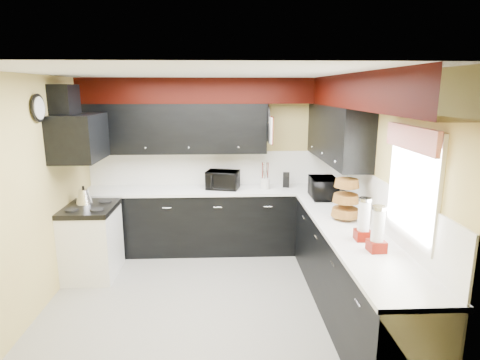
{
  "coord_description": "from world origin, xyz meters",
  "views": [
    {
      "loc": [
        0.18,
        -4.13,
        2.34
      ],
      "look_at": [
        0.39,
        0.85,
        1.21
      ],
      "focal_mm": 30.0,
      "sensor_mm": 36.0,
      "label": 1
    }
  ],
  "objects_px": {
    "knife_block": "(286,180)",
    "toaster_oven": "(223,180)",
    "kettle": "(84,196)",
    "utensil_crock": "(265,183)",
    "microwave": "(324,188)"
  },
  "relations": [
    {
      "from": "utensil_crock",
      "to": "kettle",
      "type": "bearing_deg",
      "value": -165.81
    },
    {
      "from": "utensil_crock",
      "to": "microwave",
      "type": "bearing_deg",
      "value": -36.4
    },
    {
      "from": "microwave",
      "to": "utensil_crock",
      "type": "bearing_deg",
      "value": 54.99
    },
    {
      "from": "microwave",
      "to": "toaster_oven",
      "type": "bearing_deg",
      "value": 68.6
    },
    {
      "from": "knife_block",
      "to": "kettle",
      "type": "xyz_separation_m",
      "value": [
        -2.7,
        -0.68,
        -0.03
      ]
    },
    {
      "from": "utensil_crock",
      "to": "kettle",
      "type": "xyz_separation_m",
      "value": [
        -2.38,
        -0.6,
        -0.01
      ]
    },
    {
      "from": "toaster_oven",
      "to": "knife_block",
      "type": "bearing_deg",
      "value": 17.21
    },
    {
      "from": "microwave",
      "to": "kettle",
      "type": "relative_size",
      "value": 2.36
    },
    {
      "from": "knife_block",
      "to": "toaster_oven",
      "type": "bearing_deg",
      "value": -167.53
    },
    {
      "from": "knife_block",
      "to": "kettle",
      "type": "distance_m",
      "value": 2.78
    },
    {
      "from": "utensil_crock",
      "to": "knife_block",
      "type": "height_order",
      "value": "knife_block"
    },
    {
      "from": "toaster_oven",
      "to": "utensil_crock",
      "type": "relative_size",
      "value": 2.87
    },
    {
      "from": "utensil_crock",
      "to": "toaster_oven",
      "type": "bearing_deg",
      "value": 177.38
    },
    {
      "from": "utensil_crock",
      "to": "kettle",
      "type": "distance_m",
      "value": 2.45
    },
    {
      "from": "knife_block",
      "to": "kettle",
      "type": "bearing_deg",
      "value": -156.63
    }
  ]
}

